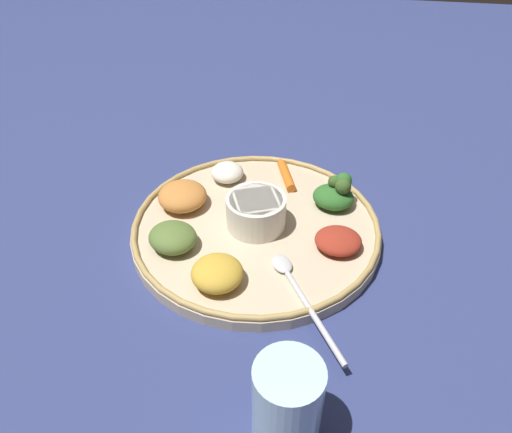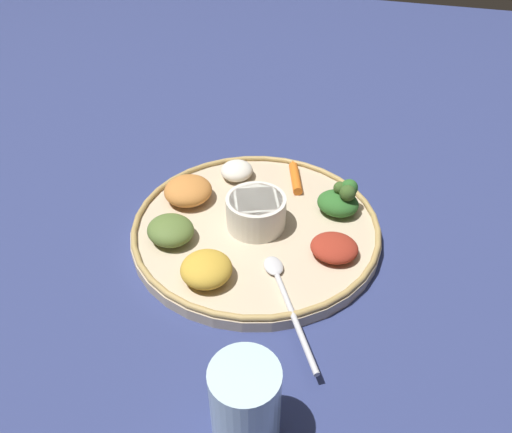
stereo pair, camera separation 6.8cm
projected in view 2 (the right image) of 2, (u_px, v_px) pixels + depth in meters
The scene contains 13 objects.
ground_plane at pixel (256, 234), 0.70m from camera, with size 2.40×2.40×0.00m, color navy.
platter at pixel (256, 229), 0.70m from camera, with size 0.35×0.35×0.02m, color #C6B293.
platter_rim at pixel (256, 223), 0.69m from camera, with size 0.34×0.34×0.01m, color tan.
center_bowl at pixel (256, 211), 0.68m from camera, with size 0.08×0.08×0.05m.
spoon at pixel (283, 291), 0.59m from camera, with size 0.10×0.16×0.01m.
greens_pile at pixel (340, 200), 0.70m from camera, with size 0.07×0.06×0.05m.
carrot_near_spoon at pixel (295, 176), 0.77m from camera, with size 0.04×0.09×0.01m.
mound_beet at pixel (334, 248), 0.64m from camera, with size 0.06×0.06×0.02m, color maroon.
mound_rice_white at pixel (237, 171), 0.77m from camera, with size 0.05×0.05×0.03m, color silver.
mound_lentil_yellow at pixel (206, 269), 0.60m from camera, with size 0.06×0.06×0.03m, color gold.
mound_collards at pixel (171, 230), 0.66m from camera, with size 0.07×0.06×0.03m, color #567033.
mound_squash at pixel (188, 191), 0.73m from camera, with size 0.07×0.07×0.03m, color #C67A38.
drinking_glass at pixel (245, 410), 0.45m from camera, with size 0.06×0.06×0.10m.
Camera 2 is at (-0.15, 0.51, 0.46)m, focal length 34.79 mm.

